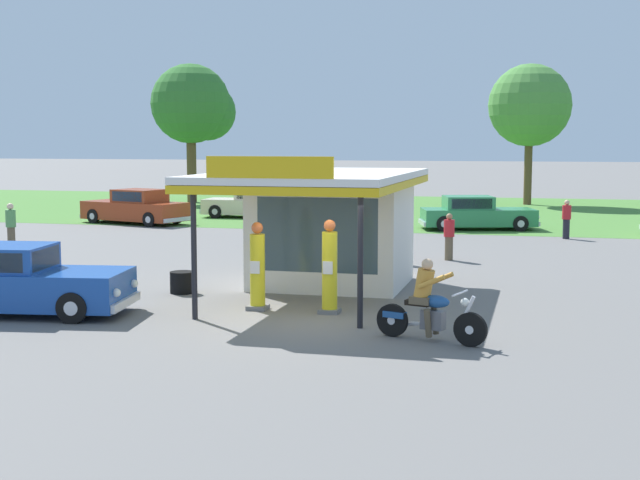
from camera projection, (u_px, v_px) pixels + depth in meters
ground_plane at (313, 320)px, 18.47m from camera, size 300.00×300.00×0.00m
grass_verge_strip at (455, 211)px, 47.34m from camera, size 120.00×24.00×0.01m
service_station_kiosk at (328, 219)px, 22.38m from camera, size 4.49×7.36×3.47m
gas_pump_nearside at (257, 270)px, 19.53m from camera, size 0.44×0.44×1.98m
gas_pump_offside at (330, 270)px, 19.12m from camera, size 0.44×0.44×2.07m
motorcycle_with_rider at (429, 307)px, 16.47m from camera, size 2.18×0.89×1.58m
featured_classic_sedan at (9, 282)px, 19.11m from camera, size 5.49×2.61×1.52m
parked_car_back_row_centre at (253, 204)px, 43.22m from camera, size 4.93×2.01×1.44m
parked_car_back_row_far_right at (476, 214)px, 37.41m from camera, size 5.22×3.14×1.43m
parked_car_second_row_spare at (136, 208)px, 40.05m from camera, size 5.51×3.29×1.58m
parked_car_back_row_far_left at (326, 211)px, 38.43m from camera, size 5.32×2.15×1.51m
bystander_chatting_near_pumps at (449, 236)px, 27.70m from camera, size 0.34×0.34×1.49m
bystander_strolling_foreground at (391, 235)px, 27.08m from camera, size 0.34×0.34×1.68m
bystander_standing_back_lot at (11, 226)px, 29.91m from camera, size 0.34×0.34×1.66m
bystander_leaning_by_kiosk at (567, 219)px, 33.77m from camera, size 0.34×0.34×1.51m
tree_oak_distant_spare at (529, 107)px, 51.48m from camera, size 4.86×4.86×8.31m
tree_oak_left at (195, 107)px, 53.63m from camera, size 5.02×4.90×8.49m
spare_tire_stack at (182, 282)px, 21.74m from camera, size 0.60×0.60×0.54m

